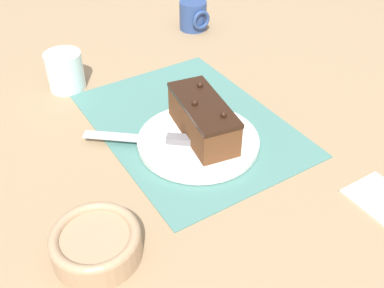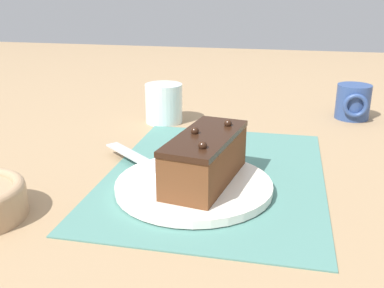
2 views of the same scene
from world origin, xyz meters
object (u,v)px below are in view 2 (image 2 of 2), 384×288
Objects in this scene: cake_plate at (194,186)px; drinking_glass at (164,103)px; coffee_mug at (353,102)px; chocolate_cake at (205,158)px; serving_knife at (162,169)px.

drinking_glass is (-0.33, -0.14, 0.03)m from cake_plate.
drinking_glass is 0.43m from coffee_mug.
cake_plate is 2.71× the size of drinking_glass.
serving_knife is at bearing -102.95° from chocolate_cake.
cake_plate is at bearing 22.38° from drinking_glass.
chocolate_cake is 0.36m from drinking_glass.
drinking_glass is at bearing -74.26° from coffee_mug.
chocolate_cake reaches higher than drinking_glass.
serving_knife is 2.29× the size of drinking_glass.
cake_plate is at bearing -74.51° from serving_knife.
chocolate_cake is at bearing 25.16° from drinking_glass.
cake_plate is 1.21× the size of chocolate_cake.
cake_plate is at bearing -31.24° from coffee_mug.
coffee_mug is (-0.43, 0.33, 0.02)m from serving_knife.
cake_plate is 0.53m from coffee_mug.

